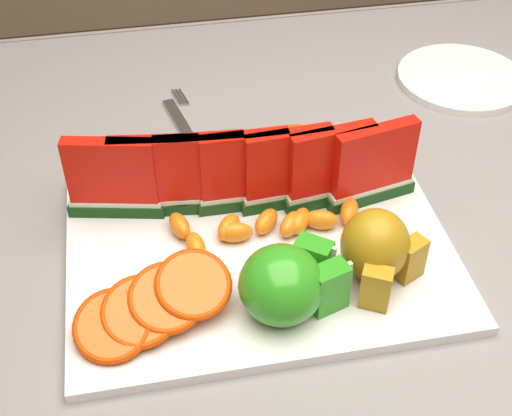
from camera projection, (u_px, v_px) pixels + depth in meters
name	position (u px, v px, depth m)	size (l,w,h in m)	color
table	(325.00, 299.00, 0.85)	(1.40, 0.90, 0.75)	#543B1C
tablecloth	(329.00, 262.00, 0.80)	(1.53, 1.03, 0.20)	gray
platter	(259.00, 249.00, 0.75)	(0.40, 0.30, 0.01)	silver
apple_cluster	(288.00, 283.00, 0.67)	(0.11, 0.09, 0.07)	#2D7C14
pear_cluster	(377.00, 248.00, 0.69)	(0.09, 0.09, 0.08)	#A9911B
side_plate	(461.00, 78.00, 1.01)	(0.20, 0.20, 0.01)	silver
fork	(187.00, 131.00, 0.92)	(0.05, 0.19, 0.00)	silver
watermelon_row	(244.00, 173.00, 0.77)	(0.39, 0.07, 0.10)	#0F3F09
orange_fan_front	(153.00, 305.00, 0.66)	(0.16, 0.11, 0.05)	#EB4209
orange_fan_back	(219.00, 165.00, 0.82)	(0.28, 0.10, 0.04)	#EB4209
tangerine_segments	(264.00, 225.00, 0.75)	(0.21, 0.07, 0.02)	#CF6717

